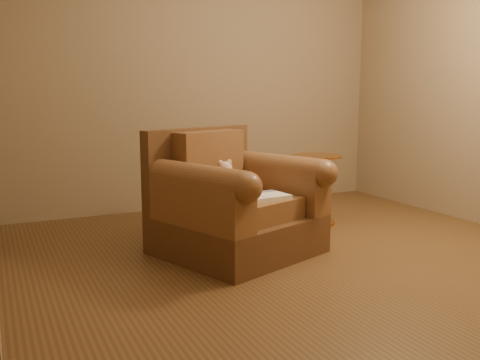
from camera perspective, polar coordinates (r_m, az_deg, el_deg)
name	(u,v)px	position (r m, az deg, el deg)	size (l,w,h in m)	color
floor	(303,259)	(3.90, 6.76, -8.33)	(4.00, 4.00, 0.00)	brown
room	(308,11)	(3.76, 7.29, 17.45)	(4.02, 4.02, 2.71)	#877153
armchair	(233,205)	(3.96, -0.78, -2.73)	(1.28, 1.25, 0.91)	#57361D
teddy_bear	(227,180)	(4.00, -1.41, -0.01)	(0.18, 0.21, 0.25)	beige
guidebook	(259,197)	(3.77, 2.08, -1.84)	(0.43, 0.29, 0.03)	beige
side_table	(316,187)	(4.85, 8.09, -0.74)	(0.45, 0.45, 0.63)	#D4893A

